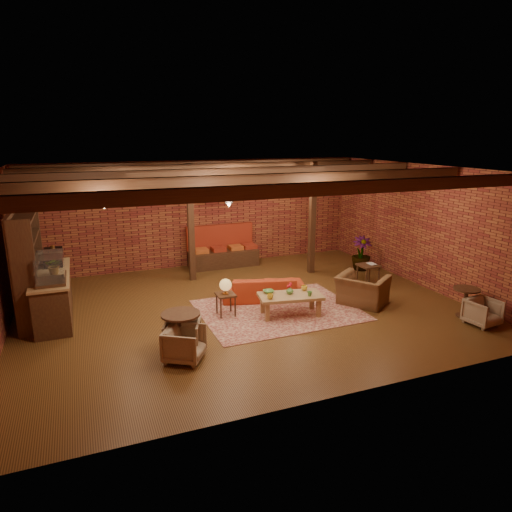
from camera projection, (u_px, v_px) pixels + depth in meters
name	position (u px, v px, depth m)	size (l,w,h in m)	color
floor	(245.00, 308.00, 10.66)	(10.00, 10.00, 0.00)	#37220D
ceiling	(244.00, 170.00, 9.83)	(10.00, 8.00, 0.02)	black
wall_back	(199.00, 214.00, 13.84)	(10.00, 0.02, 3.20)	maroon
wall_front	(338.00, 301.00, 6.65)	(10.00, 0.02, 3.20)	maroon
wall_right	(422.00, 226.00, 12.01)	(0.02, 8.00, 3.20)	maroon
ceiling_beams	(244.00, 175.00, 9.86)	(9.80, 6.40, 0.22)	#321810
ceiling_pipe	(222.00, 179.00, 11.36)	(0.12, 0.12, 9.60)	black
post_left	(191.00, 223.00, 12.37)	(0.16, 0.16, 3.20)	#321810
post_right	(312.00, 219.00, 13.03)	(0.16, 0.16, 3.20)	#321810
service_counter	(52.00, 284.00, 9.91)	(0.80, 2.50, 1.60)	#321810
plant_counter	(55.00, 262.00, 10.01)	(0.35, 0.39, 0.30)	#337F33
shelving_hutch	(29.00, 267.00, 9.75)	(0.52, 2.00, 2.40)	#321810
banquette	(223.00, 250.00, 13.94)	(2.10, 0.70, 1.00)	maroon
service_sign	(227.00, 192.00, 13.05)	(0.86, 0.06, 0.30)	orange
ceiling_spotlights	(244.00, 186.00, 9.92)	(6.40, 4.40, 0.28)	black
rug	(278.00, 310.00, 10.55)	(3.55, 2.71, 0.01)	maroon
sofa	(263.00, 288.00, 11.20)	(2.00, 0.78, 0.58)	#A63217
coffee_table	(290.00, 297.00, 10.18)	(1.51, 0.93, 0.73)	olive
side_table_lamp	(226.00, 288.00, 10.11)	(0.41, 0.41, 0.86)	#321810
round_table_left	(181.00, 326.00, 8.46)	(0.73, 0.73, 0.76)	#321810
armchair_a	(184.00, 342.00, 8.16)	(0.66, 0.62, 0.68)	#BBAC91
armchair_b	(183.00, 334.00, 8.51)	(0.64, 0.60, 0.66)	#BBAC91
armchair_right	(363.00, 285.00, 10.82)	(1.10, 0.71, 0.96)	brown
side_table_book	(368.00, 266.00, 12.21)	(0.52, 0.52, 0.59)	#321810
round_table_right	(466.00, 298.00, 10.09)	(0.57, 0.57, 0.66)	#321810
armchair_far	(483.00, 311.00, 9.68)	(0.61, 0.57, 0.62)	#BBAC91
plant_tall	(363.00, 220.00, 13.32)	(1.69, 1.69, 3.02)	#4C7F4C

